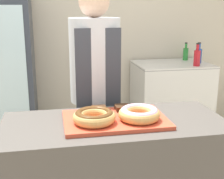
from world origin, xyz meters
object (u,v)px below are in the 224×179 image
object	(u,v)px
donut_chocolate_glaze	(94,116)
bottle_blue	(199,55)
serving_tray	(115,120)
donut_light_glaze	(139,113)
beverage_fridge	(6,73)
bottle_green	(186,53)
brownie_back_left	(99,109)
chest_freezer	(171,99)
baker_person	(95,91)
brownie_back_right	(122,108)
bottle_red	(197,57)

from	to	relation	value
donut_chocolate_glaze	bottle_blue	world-z (taller)	bottle_blue
serving_tray	donut_light_glaze	distance (m)	0.16
beverage_fridge	bottle_blue	xyz separation A→B (m)	(2.25, -0.04, 0.14)
beverage_fridge	bottle_green	size ratio (longest dim) A/B	7.73
bottle_blue	donut_light_glaze	bearing A→B (deg)	-125.27
brownie_back_left	chest_freezer	distance (m)	2.02
beverage_fridge	chest_freezer	bearing A→B (deg)	0.20
baker_person	beverage_fridge	xyz separation A→B (m)	(-0.83, 1.16, -0.07)
brownie_back_right	baker_person	xyz separation A→B (m)	(-0.12, 0.43, 0.01)
donut_chocolate_glaze	beverage_fridge	bearing A→B (deg)	112.46
baker_person	beverage_fridge	world-z (taller)	baker_person
brownie_back_right	bottle_green	distance (m)	2.17
beverage_fridge	chest_freezer	size ratio (longest dim) A/B	1.89
serving_tray	beverage_fridge	bearing A→B (deg)	116.88
baker_person	beverage_fridge	bearing A→B (deg)	125.64
brownie_back_left	beverage_fridge	distance (m)	1.78
serving_tray	donut_light_glaze	xyz separation A→B (m)	(0.14, -0.06, 0.05)
baker_person	bottle_blue	bearing A→B (deg)	38.42
bottle_green	chest_freezer	bearing A→B (deg)	-143.29
serving_tray	baker_person	distance (m)	0.57
chest_freezer	bottle_red	world-z (taller)	bottle_red
serving_tray	beverage_fridge	distance (m)	1.94
bottle_green	bottle_red	world-z (taller)	bottle_red
brownie_back_right	donut_light_glaze	bearing A→B (deg)	-73.19
brownie_back_right	baker_person	size ratio (longest dim) A/B	0.05
donut_light_glaze	chest_freezer	distance (m)	2.08
brownie_back_right	chest_freezer	distance (m)	1.93
brownie_back_left	beverage_fridge	xyz separation A→B (m)	(-0.80, 1.59, -0.06)
donut_chocolate_glaze	brownie_back_left	world-z (taller)	donut_chocolate_glaze
donut_light_glaze	baker_person	size ratio (longest dim) A/B	0.14
serving_tray	brownie_back_right	distance (m)	0.16
serving_tray	donut_light_glaze	size ratio (longest dim) A/B	2.49
donut_chocolate_glaze	bottle_red	size ratio (longest dim) A/B	0.97
baker_person	bottle_green	world-z (taller)	baker_person
serving_tray	chest_freezer	size ratio (longest dim) A/B	0.69
donut_chocolate_glaze	chest_freezer	xyz separation A→B (m)	(1.20, 1.80, -0.49)
baker_person	bottle_green	bearing A→B (deg)	45.04
donut_light_glaze	bottle_red	xyz separation A→B (m)	(1.13, 1.57, 0.07)
bottle_red	bottle_blue	distance (m)	0.21
donut_light_glaze	bottle_blue	distance (m)	2.14
brownie_back_left	serving_tray	bearing A→B (deg)	-61.15
brownie_back_right	chest_freezer	world-z (taller)	brownie_back_right
serving_tray	chest_freezer	xyz separation A→B (m)	(1.06, 1.74, -0.43)
donut_chocolate_glaze	donut_light_glaze	bearing A→B (deg)	0.00
serving_tray	bottle_green	bearing A→B (deg)	55.71
donut_light_glaze	brownie_back_left	bearing A→B (deg)	137.33
chest_freezer	bottle_blue	bearing A→B (deg)	-8.23
bottle_red	serving_tray	bearing A→B (deg)	-129.98
serving_tray	bottle_red	bearing A→B (deg)	50.02
serving_tray	chest_freezer	bearing A→B (deg)	58.55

